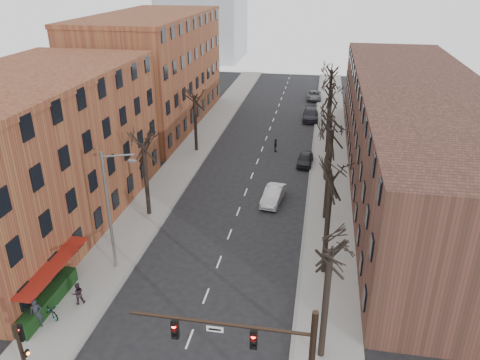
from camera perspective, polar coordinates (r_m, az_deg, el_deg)
The scene contains 26 objects.
sidewalk_left at distance 56.81m, azimuth -5.45°, elevation 4.00°, with size 4.00×90.00×0.15m, color gray.
sidewalk_right at distance 54.92m, azimuth 10.89°, elevation 2.92°, with size 4.00×90.00×0.15m, color gray.
building_left_near at distance 40.96m, azimuth -24.20°, elevation 2.49°, with size 12.00×26.00×12.00m, color brown.
building_left_far at distance 65.60m, azimuth -10.52°, elevation 12.79°, with size 12.00×28.00×14.00m, color brown.
building_right at distance 49.44m, azimuth 20.65°, elevation 5.41°, with size 12.00×50.00×10.00m, color #543027.
awning_left at distance 33.83m, azimuth -21.13°, elevation -13.39°, with size 1.20×7.00×0.15m, color maroon.
hedge at distance 32.84m, azimuth -22.34°, elevation -13.45°, with size 0.80×6.00×1.00m, color black.
tree_right_a at distance 28.35m, azimuth 9.79°, elevation -20.41°, with size 5.20×5.20×10.00m, color black, non-canonical shape.
tree_right_b at distance 34.51m, azimuth 10.08°, elevation -11.06°, with size 5.20×5.20×10.80m, color black, non-canonical shape.
tree_right_c at distance 41.31m, azimuth 10.26°, elevation -4.66°, with size 5.20×5.20×11.60m, color black, non-canonical shape.
tree_right_d at distance 48.48m, azimuth 10.39°, elevation -0.11°, with size 5.20×5.20×10.00m, color black, non-canonical shape.
tree_right_e at distance 55.87m, azimuth 10.48°, elevation 3.25°, with size 5.20×5.20×10.80m, color black, non-canonical shape.
tree_right_f at distance 63.41m, azimuth 10.55°, elevation 5.82°, with size 5.20×5.20×11.60m, color black, non-canonical shape.
tree_left_a at distance 42.03m, azimuth -10.98°, elevation -4.19°, with size 5.20×5.20×9.50m, color black, non-canonical shape.
tree_left_b at distance 55.84m, azimuth -5.32°, elevation 3.55°, with size 5.20×5.20×9.50m, color black, non-canonical shape.
signal_mast_arm at distance 21.72m, azimuth 4.32°, elevation -20.96°, with size 8.14×0.30×7.20m.
signal_pole_left at distance 26.74m, azimuth -24.98°, elevation -18.46°, with size 0.47×0.44×4.40m.
streetlight at distance 33.07m, azimuth -15.50°, elevation -3.14°, with size 2.45×0.22×9.03m.
silver_sedan at distance 43.18m, azimuth 4.06°, elevation -1.87°, with size 1.54×4.41×1.45m, color #B0B2B8.
parked_car_near at distance 51.86m, azimuth 7.95°, elevation 2.53°, with size 1.57×3.91×1.33m, color black.
parked_car_mid at distance 67.83m, azimuth 8.61°, elevation 7.87°, with size 2.16×5.31×1.54m, color #222129.
parked_car_far at distance 78.99m, azimuth 9.01°, elevation 10.14°, with size 2.26×4.91×1.36m, color #56575D.
pedestrian_a at distance 31.31m, azimuth -23.59°, elevation -14.68°, with size 0.71×0.47×1.95m, color #21222A.
pedestrian_b at distance 32.36m, azimuth -19.16°, elevation -12.93°, with size 0.74×0.58×1.52m, color black.
pedestrian_crossing at distance 55.28m, azimuth 4.35°, elevation 4.24°, with size 0.93×0.39×1.58m, color black.
bicycle at distance 32.09m, azimuth -22.20°, elevation -14.47°, with size 0.63×1.80×0.95m, color gray.
Camera 1 is at (6.62, -16.22, 19.85)m, focal length 35.00 mm.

